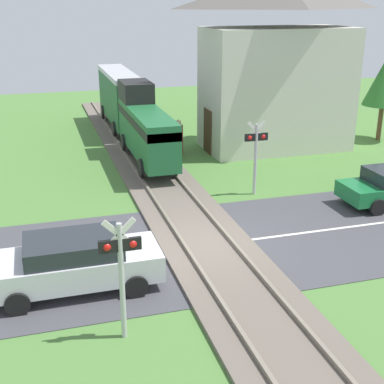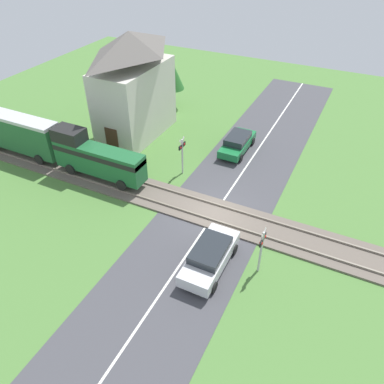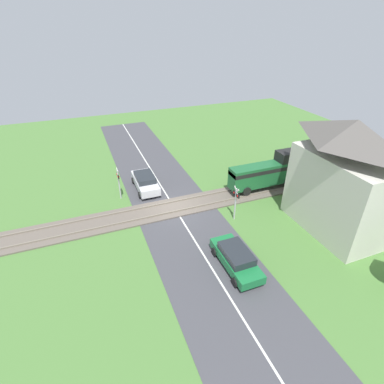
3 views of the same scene
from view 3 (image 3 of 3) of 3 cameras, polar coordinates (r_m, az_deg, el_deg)
ground_plane at (r=24.70m, az=-3.35°, el=-3.06°), size 60.00×60.00×0.00m
road_surface at (r=24.69m, az=-3.35°, el=-3.04°), size 48.00×6.40×0.02m
track_bed at (r=24.66m, az=-3.35°, el=-2.93°), size 2.80×48.00×0.24m
train at (r=29.51m, az=20.21°, el=5.00°), size 1.58×14.20×3.18m
car_near_crossing at (r=27.34m, az=-8.91°, el=2.00°), size 4.35×1.88×1.44m
car_far_side at (r=19.11m, az=8.38°, el=-12.33°), size 4.29×1.79×1.34m
crossing_signal_west_approach at (r=25.79m, az=-13.82°, el=2.30°), size 0.90×0.18×2.83m
crossing_signal_east_approach at (r=22.62m, az=8.33°, el=-1.31°), size 0.90×0.18×2.83m
station_building at (r=22.74m, az=26.61°, el=1.97°), size 7.44×3.90×8.18m
pedestrian_by_station at (r=27.25m, az=18.15°, el=0.67°), size 0.42×0.42×1.69m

